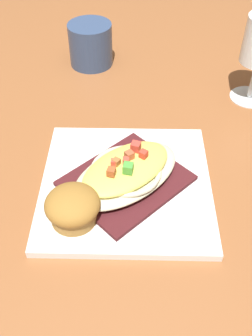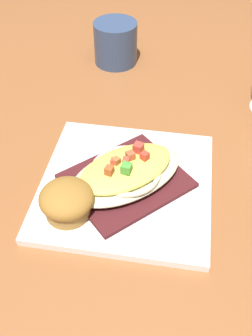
# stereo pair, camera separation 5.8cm
# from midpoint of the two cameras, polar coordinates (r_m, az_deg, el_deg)

# --- Properties ---
(ground_plane) EXTENTS (2.60, 2.60, 0.00)m
(ground_plane) POSITION_cam_midpoint_polar(r_m,az_deg,el_deg) (0.61, -2.72, -2.97)
(ground_plane) COLOR brown
(square_plate) EXTENTS (0.30, 0.30, 0.01)m
(square_plate) POSITION_cam_midpoint_polar(r_m,az_deg,el_deg) (0.60, -2.74, -2.57)
(square_plate) COLOR white
(square_plate) RESTS_ON ground_plane
(folded_napkin) EXTENTS (0.22, 0.21, 0.01)m
(folded_napkin) POSITION_cam_midpoint_polar(r_m,az_deg,el_deg) (0.60, -2.77, -1.95)
(folded_napkin) COLOR #46181C
(folded_napkin) RESTS_ON square_plate
(gratin_dish) EXTENTS (0.21, 0.18, 0.05)m
(gratin_dish) POSITION_cam_midpoint_polar(r_m,az_deg,el_deg) (0.58, -2.83, -0.62)
(gratin_dish) COLOR beige
(gratin_dish) RESTS_ON folded_napkin
(muffin) EXTENTS (0.08, 0.08, 0.05)m
(muffin) POSITION_cam_midpoint_polar(r_m,az_deg,el_deg) (0.54, -10.67, -5.64)
(muffin) COLOR olive
(muffin) RESTS_ON square_plate
(coffee_mug) EXTENTS (0.09, 0.12, 0.09)m
(coffee_mug) POSITION_cam_midpoint_polar(r_m,az_deg,el_deg) (0.88, -7.02, 16.81)
(coffee_mug) COLOR #32476D
(coffee_mug) RESTS_ON ground_plane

